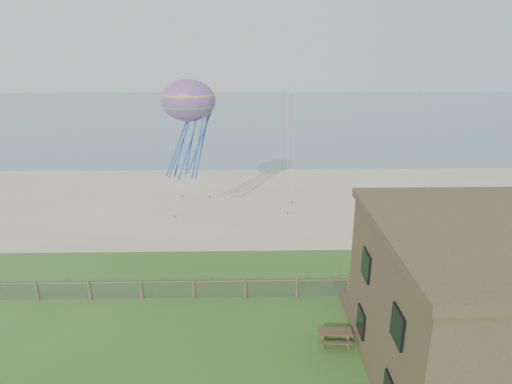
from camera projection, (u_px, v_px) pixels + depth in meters
ground at (246, 369)px, 21.01m from camera, size 160.00×160.00×0.00m
sand_beach at (246, 201)px, 41.74m from camera, size 72.00×20.00×0.02m
ocean at (246, 116)px, 83.19m from camera, size 160.00×68.00×0.02m
chainlink_fence at (246, 289)px, 26.48m from camera, size 36.20×0.20×1.25m
motel_deck at (474, 301)px, 25.90m from camera, size 15.00×2.00×0.50m
picnic_table at (335, 338)px, 22.63m from camera, size 1.67×1.31×0.67m
octopus_kite at (190, 128)px, 32.45m from camera, size 3.73×2.67×7.57m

